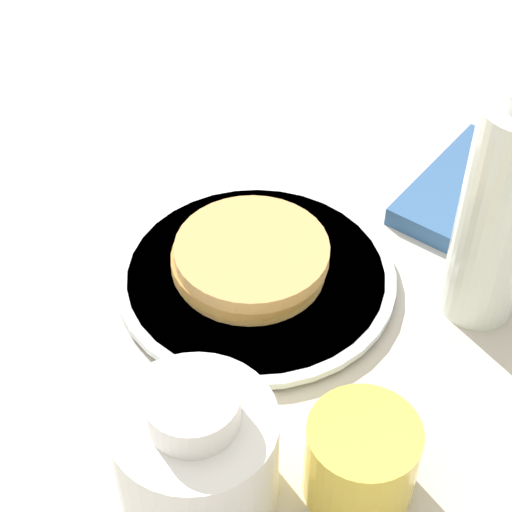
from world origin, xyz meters
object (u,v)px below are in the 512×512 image
object	(u,v)px
cream_jug	(196,454)
water_bottle_near	(498,214)
plate	(256,276)
juice_glass	(361,460)
pancake_stack	(250,259)

from	to	relation	value
cream_jug	water_bottle_near	world-z (taller)	water_bottle_near
plate	juice_glass	world-z (taller)	juice_glass
plate	pancake_stack	size ratio (longest dim) A/B	1.75
plate	pancake_stack	xyz separation A→B (m)	(-0.01, 0.00, 0.02)
pancake_stack	water_bottle_near	bearing A→B (deg)	-28.86
pancake_stack	cream_jug	world-z (taller)	cream_jug
cream_jug	pancake_stack	bearing A→B (deg)	58.80
juice_glass	water_bottle_near	distance (m)	0.23
plate	pancake_stack	distance (m)	0.02
pancake_stack	plate	bearing A→B (deg)	-5.72
plate	water_bottle_near	bearing A→B (deg)	-29.50
juice_glass	water_bottle_near	size ratio (longest dim) A/B	0.36
cream_jug	plate	bearing A→B (deg)	57.47
plate	cream_jug	distance (m)	0.22
juice_glass	pancake_stack	bearing A→B (deg)	89.22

